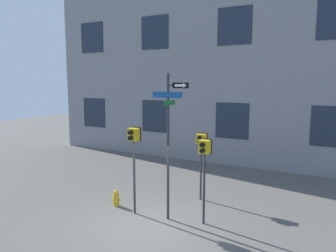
{
  "coord_description": "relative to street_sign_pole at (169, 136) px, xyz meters",
  "views": [
    {
      "loc": [
        5.35,
        -8.38,
        4.57
      ],
      "look_at": [
        0.34,
        0.77,
        3.15
      ],
      "focal_mm": 35.0,
      "sensor_mm": 36.0,
      "label": 1
    }
  ],
  "objects": [
    {
      "name": "ground_plane",
      "position": [
        -0.39,
        -0.77,
        -2.83
      ],
      "size": [
        60.0,
        60.0,
        0.0
      ],
      "primitive_type": "plane",
      "color": "#595651"
    },
    {
      "name": "pedestrian_signal_right",
      "position": [
        1.13,
        0.24,
        -0.64
      ],
      "size": [
        0.39,
        0.4,
        2.77
      ],
      "color": "#2D2D33",
      "rests_on": "ground_plane"
    },
    {
      "name": "pedestrian_signal_left",
      "position": [
        -1.3,
        -0.14,
        -0.43
      ],
      "size": [
        0.41,
        0.4,
        3.03
      ],
      "color": "#2D2D33",
      "rests_on": "ground_plane"
    },
    {
      "name": "building_facade",
      "position": [
        -0.39,
        8.1,
        4.59
      ],
      "size": [
        24.0,
        0.64,
        14.83
      ],
      "color": "gray",
      "rests_on": "ground_plane"
    },
    {
      "name": "fire_hydrant",
      "position": [
        -2.3,
        0.11,
        -2.54
      ],
      "size": [
        0.37,
        0.21,
        0.61
      ],
      "color": "gold",
      "rests_on": "ground_plane"
    },
    {
      "name": "street_sign_pole",
      "position": [
        0.0,
        0.0,
        0.0
      ],
      "size": [
        1.26,
        0.73,
        4.83
      ],
      "color": "#2D2D33",
      "rests_on": "ground_plane"
    },
    {
      "name": "pedestrian_signal_across",
      "position": [
        0.19,
        2.22,
        -0.76
      ],
      "size": [
        0.41,
        0.4,
        2.61
      ],
      "color": "#2D2D33",
      "rests_on": "ground_plane"
    }
  ]
}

